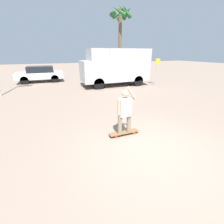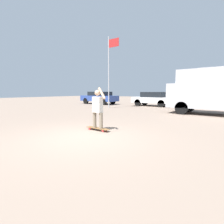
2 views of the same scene
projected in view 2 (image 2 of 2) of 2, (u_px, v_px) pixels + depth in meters
The scene contains 7 objects.
ground_plane at pixel (84, 137), 5.68m from camera, with size 80.00×80.00×0.00m, color gray.
skateboard at pixel (98, 128), 6.67m from camera, with size 1.02×0.23×0.10m.
person_skateboarder at pixel (98, 107), 6.57m from camera, with size 0.64×0.22×1.54m.
camper_van at pixel (217, 90), 10.87m from camera, with size 5.44×2.15×2.88m.
parked_car_white at pixel (153, 99), 17.69m from camera, with size 4.02×1.77×1.43m.
parked_car_blue at pixel (99, 97), 20.60m from camera, with size 4.52×1.84×1.45m.
flagpole at pixel (110, 66), 15.14m from camera, with size 1.13×0.12×6.15m.
Camera 2 is at (4.09, -3.85, 1.49)m, focal length 28.00 mm.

